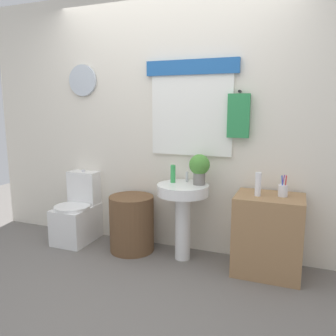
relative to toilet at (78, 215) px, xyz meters
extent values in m
plane|color=slate|center=(1.02, -0.89, -0.29)|extent=(8.00, 8.00, 0.00)
cube|color=silver|center=(1.02, 0.26, 1.01)|extent=(4.40, 0.10, 2.60)
cube|color=white|center=(1.23, 0.20, 1.09)|extent=(0.81, 0.03, 0.78)
cube|color=#235BA3|center=(1.23, 0.18, 1.54)|extent=(0.91, 0.04, 0.14)
cylinder|color=silver|center=(0.00, 0.19, 1.45)|extent=(0.33, 0.03, 0.33)
cylinder|color=black|center=(1.69, 0.18, 1.31)|extent=(0.02, 0.06, 0.02)
cube|color=#2D894C|center=(1.69, 0.16, 1.09)|extent=(0.20, 0.05, 0.40)
cube|color=white|center=(0.00, -0.04, -0.10)|extent=(0.36, 0.50, 0.39)
cylinder|color=white|center=(0.00, -0.10, 0.11)|extent=(0.38, 0.38, 0.03)
cube|color=white|center=(0.00, 0.13, 0.28)|extent=(0.34, 0.18, 0.36)
cylinder|color=silver|center=(0.00, 0.13, 0.47)|extent=(0.04, 0.04, 0.02)
cylinder|color=brown|center=(0.68, -0.04, 0.00)|extent=(0.45, 0.45, 0.57)
cylinder|color=white|center=(1.23, -0.04, 0.03)|extent=(0.15, 0.15, 0.64)
cylinder|color=white|center=(1.23, -0.04, 0.40)|extent=(0.49, 0.49, 0.10)
cylinder|color=silver|center=(1.23, 0.08, 0.50)|extent=(0.03, 0.03, 0.10)
cube|color=#9E754C|center=(2.02, -0.04, 0.06)|extent=(0.58, 0.44, 0.71)
cylinder|color=green|center=(1.11, 0.01, 0.54)|extent=(0.05, 0.05, 0.17)
cylinder|color=slate|center=(1.37, 0.02, 0.51)|extent=(0.11, 0.11, 0.11)
sphere|color=#4C8E38|center=(1.37, 0.02, 0.64)|extent=(0.20, 0.20, 0.20)
cylinder|color=white|center=(1.92, -0.08, 0.52)|extent=(0.05, 0.05, 0.21)
cylinder|color=silver|center=(2.12, -0.02, 0.47)|extent=(0.08, 0.08, 0.10)
cylinder|color=red|center=(2.14, -0.01, 0.51)|extent=(0.02, 0.03, 0.18)
cylinder|color=purple|center=(2.12, 0.00, 0.51)|extent=(0.04, 0.02, 0.18)
cylinder|color=blue|center=(2.12, -0.03, 0.51)|extent=(0.03, 0.02, 0.18)
camera|label=1|loc=(2.22, -2.99, 1.17)|focal=36.29mm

